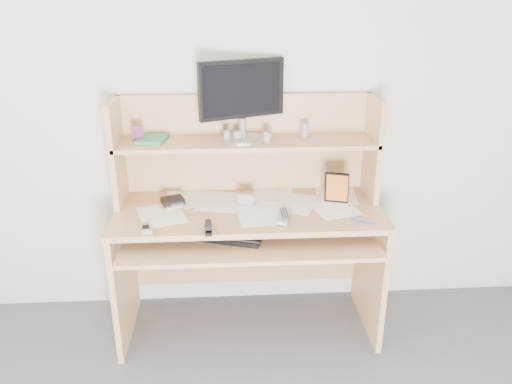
{
  "coord_description": "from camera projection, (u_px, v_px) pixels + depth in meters",
  "views": [
    {
      "loc": [
        -0.11,
        -0.93,
        1.81
      ],
      "look_at": [
        0.04,
        1.43,
        0.86
      ],
      "focal_mm": 35.0,
      "sensor_mm": 36.0,
      "label": 1
    }
  ],
  "objects": [
    {
      "name": "paper_clutter",
      "position": [
        248.0,
        208.0,
        2.63
      ],
      "size": [
        1.32,
        0.54,
        0.01
      ],
      "primitive_type": "cube",
      "color": "white",
      "rests_on": "desk"
    },
    {
      "name": "chip_stack_d",
      "position": [
        305.0,
        131.0,
        2.68
      ],
      "size": [
        0.06,
        0.06,
        0.08
      ],
      "primitive_type": "cylinder",
      "rotation": [
        0.0,
        0.0,
        -0.31
      ],
      "color": "white",
      "rests_on": "desk"
    },
    {
      "name": "shelf_book",
      "position": [
        152.0,
        139.0,
        2.64
      ],
      "size": [
        0.17,
        0.21,
        0.02
      ],
      "primitive_type": "cube",
      "rotation": [
        0.0,
        0.0,
        -0.15
      ],
      "color": "#2D7145",
      "rests_on": "desk"
    },
    {
      "name": "back_wall",
      "position": [
        245.0,
        102.0,
        2.74
      ],
      "size": [
        3.6,
        0.04,
        2.5
      ],
      "primitive_type": "cube",
      "color": "silver",
      "rests_on": "floor"
    },
    {
      "name": "chip_stack_a",
      "position": [
        267.0,
        137.0,
        2.61
      ],
      "size": [
        0.04,
        0.04,
        0.06
      ],
      "primitive_type": "cylinder",
      "rotation": [
        0.0,
        0.0,
        -0.08
      ],
      "color": "black",
      "rests_on": "desk"
    },
    {
      "name": "digital_camera",
      "position": [
        247.0,
        199.0,
        2.67
      ],
      "size": [
        0.09,
        0.06,
        0.05
      ],
      "primitive_type": "cube",
      "rotation": [
        0.0,
        0.0,
        -0.28
      ],
      "color": "#B8B8BA",
      "rests_on": "paper_clutter"
    },
    {
      "name": "desk",
      "position": [
        248.0,
        212.0,
        2.73
      ],
      "size": [
        1.4,
        0.7,
        1.3
      ],
      "color": "tan",
      "rests_on": "floor"
    },
    {
      "name": "tv_remote",
      "position": [
        284.0,
        216.0,
        2.51
      ],
      "size": [
        0.1,
        0.19,
        0.02
      ],
      "primitive_type": "cube",
      "rotation": [
        0.0,
        0.0,
        -0.26
      ],
      "color": "gray",
      "rests_on": "paper_clutter"
    },
    {
      "name": "card_box",
      "position": [
        138.0,
        134.0,
        2.61
      ],
      "size": [
        0.06,
        0.03,
        0.09
      ],
      "primitive_type": "cube",
      "rotation": [
        0.0,
        0.0,
        0.21
      ],
      "color": "#A01515",
      "rests_on": "desk"
    },
    {
      "name": "blue_pen",
      "position": [
        361.0,
        221.0,
        2.47
      ],
      "size": [
        0.11,
        0.08,
        0.01
      ],
      "primitive_type": "cylinder",
      "rotation": [
        1.57,
        0.0,
        0.95
      ],
      "color": "blue",
      "rests_on": "paper_clutter"
    },
    {
      "name": "chip_stack_b",
      "position": [
        227.0,
        136.0,
        2.62
      ],
      "size": [
        0.04,
        0.04,
        0.06
      ],
      "primitive_type": "cylinder",
      "rotation": [
        0.0,
        0.0,
        -0.15
      ],
      "color": "silver",
      "rests_on": "desk"
    },
    {
      "name": "monitor",
      "position": [
        242.0,
        98.0,
        2.59
      ],
      "size": [
        0.45,
        0.26,
        0.42
      ],
      "rotation": [
        0.0,
        0.0,
        0.42
      ],
      "color": "#A7A8AC",
      "rests_on": "desk"
    },
    {
      "name": "sticky_note_pad",
      "position": [
        173.0,
        205.0,
        2.66
      ],
      "size": [
        0.11,
        0.11,
        0.01
      ],
      "primitive_type": "cube",
      "rotation": [
        0.0,
        0.0,
        0.45
      ],
      "color": "yellow",
      "rests_on": "desk"
    },
    {
      "name": "wallet",
      "position": [
        173.0,
        201.0,
        2.68
      ],
      "size": [
        0.14,
        0.13,
        0.03
      ],
      "primitive_type": "cube",
      "rotation": [
        0.0,
        0.0,
        0.34
      ],
      "color": "black",
      "rests_on": "paper_clutter"
    },
    {
      "name": "chip_stack_c",
      "position": [
        237.0,
        136.0,
        2.62
      ],
      "size": [
        0.05,
        0.05,
        0.05
      ],
      "primitive_type": "cylinder",
      "rotation": [
        0.0,
        0.0,
        -0.25
      ],
      "color": "black",
      "rests_on": "desk"
    },
    {
      "name": "game_case",
      "position": [
        337.0,
        188.0,
        2.65
      ],
      "size": [
        0.13,
        0.05,
        0.18
      ],
      "primitive_type": "cube",
      "rotation": [
        0.0,
        0.0,
        -0.31
      ],
      "color": "black",
      "rests_on": "paper_clutter"
    },
    {
      "name": "keyboard",
      "position": [
        214.0,
        232.0,
        2.56
      ],
      "size": [
        0.54,
        0.33,
        0.04
      ],
      "rotation": [
        0.0,
        0.0,
        -0.31
      ],
      "color": "black",
      "rests_on": "desk"
    },
    {
      "name": "stapler",
      "position": [
        208.0,
        227.0,
        2.37
      ],
      "size": [
        0.04,
        0.12,
        0.04
      ],
      "primitive_type": "cube",
      "rotation": [
        0.0,
        0.0,
        0.03
      ],
      "color": "black",
      "rests_on": "paper_clutter"
    },
    {
      "name": "flip_phone",
      "position": [
        146.0,
        227.0,
        2.38
      ],
      "size": [
        0.07,
        0.1,
        0.02
      ],
      "primitive_type": "cube",
      "rotation": [
        0.0,
        0.0,
        0.22
      ],
      "color": "#A3A3A5",
      "rests_on": "paper_clutter"
    }
  ]
}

